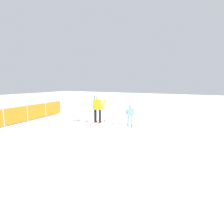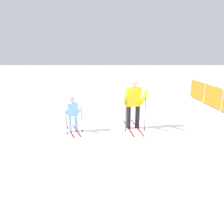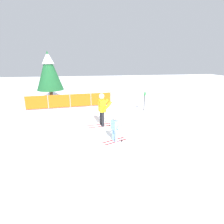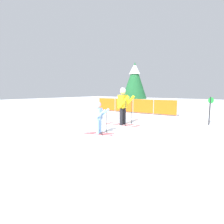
{
  "view_description": "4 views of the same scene",
  "coord_description": "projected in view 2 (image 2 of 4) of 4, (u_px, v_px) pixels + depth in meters",
  "views": [
    {
      "loc": [
        -8.96,
        -5.63,
        2.42
      ],
      "look_at": [
        0.28,
        -0.68,
        0.65
      ],
      "focal_mm": 28.0,
      "sensor_mm": 36.0,
      "label": 1
    },
    {
      "loc": [
        6.95,
        -0.69,
        2.64
      ],
      "look_at": [
        0.25,
        -0.64,
        0.7
      ],
      "focal_mm": 35.0,
      "sensor_mm": 36.0,
      "label": 2
    },
    {
      "loc": [
        -1.14,
        -8.77,
        3.44
      ],
      "look_at": [
        0.25,
        -0.76,
        0.99
      ],
      "focal_mm": 28.0,
      "sensor_mm": 36.0,
      "label": 3
    },
    {
      "loc": [
        4.54,
        -6.65,
        1.61
      ],
      "look_at": [
        0.29,
        -1.3,
        0.77
      ],
      "focal_mm": 28.0,
      "sensor_mm": 36.0,
      "label": 4
    }
  ],
  "objects": [
    {
      "name": "safety_fence",
      "position": [
        222.0,
        100.0,
        9.24
      ],
      "size": [
        6.17,
        0.56,
        1.11
      ],
      "rotation": [
        0.0,
        0.0,
        0.08
      ],
      "color": "gray",
      "rests_on": "ground_plane"
    },
    {
      "name": "skier_child",
      "position": [
        73.0,
        111.0,
        7.03
      ],
      "size": [
        1.14,
        0.69,
        1.2
      ],
      "rotation": [
        0.0,
        0.0,
        0.38
      ],
      "color": "maroon",
      "rests_on": "ground_plane"
    },
    {
      "name": "ground_plane",
      "position": [
        131.0,
        130.0,
        7.41
      ],
      "size": [
        60.0,
        60.0,
        0.0
      ],
      "primitive_type": "plane",
      "color": "white"
    },
    {
      "name": "skier_adult",
      "position": [
        134.0,
        99.0,
        7.25
      ],
      "size": [
        1.69,
        0.8,
        1.75
      ],
      "rotation": [
        0.0,
        0.0,
        0.15
      ],
      "color": "maroon",
      "rests_on": "ground_plane"
    }
  ]
}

